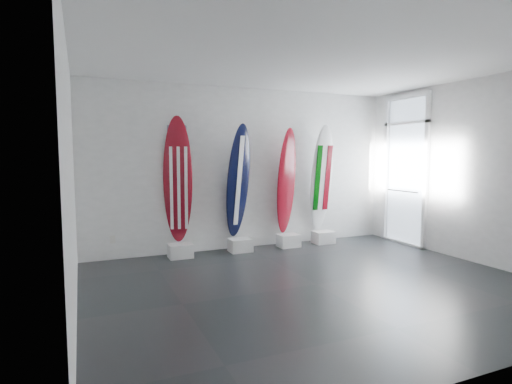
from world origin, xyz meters
name	(u,v)px	position (x,y,z in m)	size (l,w,h in m)	color
floor	(317,285)	(0.00, 0.00, 0.00)	(6.00, 6.00, 0.00)	black
ceiling	(320,59)	(0.00, 0.00, 3.00)	(6.00, 6.00, 0.00)	white
wall_back	(247,169)	(0.00, 2.50, 1.50)	(6.00, 6.00, 0.00)	silver
wall_front	(492,190)	(0.00, -2.50, 1.50)	(6.00, 6.00, 0.00)	silver
wall_left	(71,181)	(-3.00, 0.00, 1.50)	(5.00, 5.00, 0.00)	silver
wall_right	(477,171)	(3.00, 0.00, 1.50)	(5.00, 5.00, 0.00)	silver
display_block_usa	(180,251)	(-1.37, 2.18, 0.12)	(0.40, 0.30, 0.24)	white
surfboard_usa	(178,180)	(-1.37, 2.28, 1.33)	(0.49, 0.08, 2.19)	maroon
display_block_navy	(240,245)	(-0.27, 2.18, 0.12)	(0.40, 0.30, 0.24)	white
surfboard_navy	(238,181)	(-0.27, 2.28, 1.28)	(0.48, 0.08, 2.10)	black
display_block_swiss	(289,241)	(0.72, 2.18, 0.12)	(0.40, 0.30, 0.24)	white
surfboard_swiss	(287,181)	(0.72, 2.28, 1.26)	(0.46, 0.08, 2.04)	maroon
display_block_italy	(323,237)	(1.51, 2.18, 0.12)	(0.40, 0.30, 0.24)	white
surfboard_italy	(322,178)	(1.51, 2.28, 1.30)	(0.48, 0.08, 2.13)	white
wall_outlet	(113,239)	(-2.45, 2.48, 0.35)	(0.09, 0.02, 0.13)	silver
glass_door	(405,172)	(2.97, 1.55, 1.43)	(0.12, 1.16, 2.85)	white
balcony	(452,215)	(4.30, 1.55, 0.50)	(2.80, 2.20, 1.20)	slate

